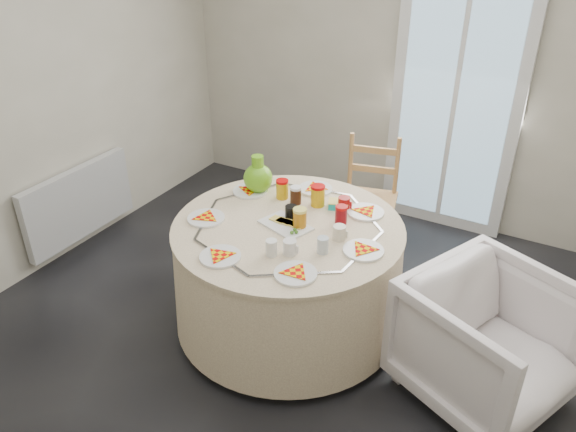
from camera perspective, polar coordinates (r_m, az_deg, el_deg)
The scene contains 14 objects.
floor at distance 3.61m, azimuth -0.23°, elevation -12.59°, with size 4.00×4.00×0.00m, color black.
wall_back at distance 4.66m, azimuth 12.40°, elevation 15.02°, with size 4.00×0.02×2.60m, color #BCB5A3.
wall_left at distance 4.21m, azimuth -25.23°, elevation 11.36°, with size 0.02×4.00×2.60m, color #BCB5A3.
glass_door at distance 4.58m, azimuth 16.67°, elevation 10.96°, with size 1.00×0.08×2.10m, color silver.
radiator at distance 4.60m, azimuth -20.44°, elevation 1.26°, with size 0.07×1.00×0.55m, color silver.
table at distance 3.52m, azimuth -0.00°, elevation -6.02°, with size 1.42×1.42×0.72m, color beige.
wooden_chair at distance 4.24m, azimuth 8.16°, elevation 1.84°, with size 0.41×0.39×0.91m, color tan, non-canonical shape.
armchair at distance 3.23m, azimuth 19.80°, elevation -11.61°, with size 0.78×0.73×0.80m, color white.
place_settings at distance 3.30m, azimuth -0.00°, elevation -0.45°, with size 1.23×1.23×0.02m, color white, non-canonical shape.
jar_cluster at distance 3.45m, azimuth 2.14°, elevation 1.89°, with size 0.53×0.27×0.16m, color #A56E1A, non-canonical shape.
butter_tub at distance 3.50m, azimuth 5.16°, elevation 1.55°, with size 0.13×0.09×0.05m, color #12B1AD.
green_pitcher at distance 3.65m, azimuth -3.08°, elevation 4.41°, with size 0.19×0.19×0.25m, color #60AE18, non-canonical shape.
cheese_platter at distance 3.30m, azimuth -0.25°, elevation -0.47°, with size 0.30×0.19×0.04m, color silver, non-canonical shape.
mugs_glasses at distance 3.19m, azimuth 2.11°, elevation -0.82°, with size 0.56×0.56×0.10m, color gray, non-canonical shape.
Camera 1 is at (1.32, -2.32, 2.43)m, focal length 35.00 mm.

